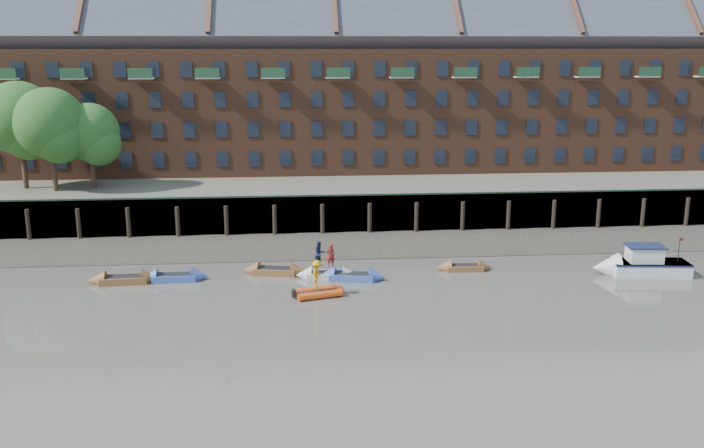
{
  "coord_description": "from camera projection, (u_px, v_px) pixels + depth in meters",
  "views": [
    {
      "loc": [
        -4.68,
        -39.18,
        15.56
      ],
      "look_at": [
        -0.33,
        12.0,
        3.2
      ],
      "focal_mm": 38.0,
      "sensor_mm": 36.0,
      "label": 1
    }
  ],
  "objects": [
    {
      "name": "foreshore",
      "position": [
        350.0,
        245.0,
        59.42
      ],
      "size": [
        110.0,
        8.0,
        0.5
      ],
      "primitive_type": "cube",
      "color": "#3D382F",
      "rests_on": "ground"
    },
    {
      "name": "rowboat_0",
      "position": [
        124.0,
        279.0,
        49.98
      ],
      "size": [
        4.84,
        1.68,
        1.38
      ],
      "rotation": [
        0.0,
        0.0,
        0.06
      ],
      "color": "brown",
      "rests_on": "ground"
    },
    {
      "name": "motor_launch",
      "position": [
        634.0,
        265.0,
        51.71
      ],
      "size": [
        6.73,
        2.82,
        2.7
      ],
      "rotation": [
        0.0,
        0.0,
        3.04
      ],
      "color": "silver",
      "rests_on": "ground"
    },
    {
      "name": "tree_cluster",
      "position": [
        46.0,
        123.0,
        64.26
      ],
      "size": [
        11.76,
        7.74,
        9.4
      ],
      "color": "#3A281C",
      "rests_on": "bank_terrace"
    },
    {
      "name": "rib_tender",
      "position": [
        320.0,
        292.0,
        47.37
      ],
      "size": [
        3.25,
        2.2,
        0.55
      ],
      "rotation": [
        0.0,
        0.0,
        0.27
      ],
      "color": "#E04C13",
      "rests_on": "ground"
    },
    {
      "name": "person_rower_a",
      "position": [
        331.0,
        255.0,
        50.62
      ],
      "size": [
        0.64,
        0.48,
        1.61
      ],
      "primitive_type": "imported",
      "rotation": [
        0.0,
        0.0,
        3.31
      ],
      "color": "maroon",
      "rests_on": "rowboat_3"
    },
    {
      "name": "river_wall",
      "position": [
        345.0,
        214.0,
        63.29
      ],
      "size": [
        110.0,
        1.23,
        3.3
      ],
      "color": "#2D2A26",
      "rests_on": "ground"
    },
    {
      "name": "rowboat_2",
      "position": [
        275.0,
        271.0,
        51.9
      ],
      "size": [
        4.77,
        2.19,
        1.34
      ],
      "rotation": [
        0.0,
        0.0,
        -0.19
      ],
      "color": "brown",
      "rests_on": "ground"
    },
    {
      "name": "apartment_terrace",
      "position": [
        334.0,
        73.0,
        74.82
      ],
      "size": [
        80.6,
        15.56,
        20.98
      ],
      "color": "brown",
      "rests_on": "bank_terrace"
    },
    {
      "name": "mud_band",
      "position": [
        353.0,
        257.0,
        56.12
      ],
      "size": [
        110.0,
        1.6,
        0.1
      ],
      "primitive_type": "cube",
      "color": "#4C4336",
      "rests_on": "ground"
    },
    {
      "name": "ground",
      "position": [
        376.0,
        328.0,
        41.98
      ],
      "size": [
        220.0,
        220.0,
        0.0
      ],
      "primitive_type": "plane",
      "color": "#615B53",
      "rests_on": "ground"
    },
    {
      "name": "rowboat_6",
      "position": [
        464.0,
        267.0,
        52.8
      ],
      "size": [
        4.03,
        1.28,
        1.16
      ],
      "rotation": [
        0.0,
        0.0,
        -0.03
      ],
      "color": "brown",
      "rests_on": "ground"
    },
    {
      "name": "rowboat_4",
      "position": [
        352.0,
        276.0,
        50.65
      ],
      "size": [
        4.8,
        2.16,
        1.34
      ],
      "rotation": [
        0.0,
        0.0,
        -0.18
      ],
      "color": "#3F5BB2",
      "rests_on": "ground"
    },
    {
      "name": "rowboat_3",
      "position": [
        327.0,
        275.0,
        51.03
      ],
      "size": [
        4.38,
        1.53,
        1.25
      ],
      "rotation": [
        0.0,
        0.0,
        -0.07
      ],
      "color": "silver",
      "rests_on": "ground"
    },
    {
      "name": "person_rower_b",
      "position": [
        319.0,
        254.0,
        50.77
      ],
      "size": [
        1.04,
        0.97,
        1.72
      ],
      "primitive_type": "imported",
      "rotation": [
        0.0,
        0.0,
        0.5
      ],
      "color": "#19233F",
      "rests_on": "rowboat_3"
    },
    {
      "name": "bank_terrace",
      "position": [
        335.0,
        185.0,
        76.48
      ],
      "size": [
        110.0,
        28.0,
        3.2
      ],
      "primitive_type": "cube",
      "color": "#5E594D",
      "rests_on": "ground"
    },
    {
      "name": "person_rib_crew",
      "position": [
        317.0,
        274.0,
        47.1
      ],
      "size": [
        1.02,
        1.34,
        1.84
      ],
      "primitive_type": "imported",
      "rotation": [
        0.0,
        0.0,
        1.26
      ],
      "color": "orange",
      "rests_on": "rib_tender"
    },
    {
      "name": "rowboat_1",
      "position": [
        174.0,
        277.0,
        50.5
      ],
      "size": [
        4.6,
        1.46,
        1.32
      ],
      "rotation": [
        0.0,
        0.0,
        0.03
      ],
      "color": "#3F5BB2",
      "rests_on": "ground"
    }
  ]
}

